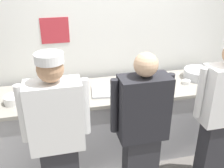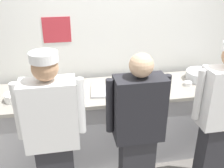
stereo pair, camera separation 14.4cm
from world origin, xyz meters
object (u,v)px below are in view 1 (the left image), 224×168
(chef_near_left, at_px, (58,137))
(plate_stack_front, at_px, (14,100))
(squeeze_bottle_primary, at_px, (29,95))
(deli_cup, at_px, (156,80))
(chef_center, at_px, (142,129))
(ramekin_yellow_sauce, at_px, (186,82))
(chef_far_right, at_px, (222,113))
(ramekin_red_sauce, at_px, (140,92))
(plate_stack_rear, at_px, (44,90))
(mixing_bowl_steel, at_px, (199,74))
(sheet_tray, at_px, (110,91))

(chef_near_left, relative_size, plate_stack_front, 8.26)
(squeeze_bottle_primary, bearing_deg, chef_near_left, -67.98)
(chef_near_left, xyz_separation_m, squeeze_bottle_primary, (-0.26, 0.64, 0.13))
(deli_cup, bearing_deg, plate_stack_front, -176.25)
(chef_center, height_order, ramekin_yellow_sauce, chef_center)
(chef_center, relative_size, chef_far_right, 0.98)
(squeeze_bottle_primary, bearing_deg, chef_far_right, -17.64)
(plate_stack_front, relative_size, ramekin_red_sauce, 2.11)
(chef_center, height_order, squeeze_bottle_primary, chef_center)
(chef_near_left, relative_size, deli_cup, 18.39)
(plate_stack_rear, bearing_deg, plate_stack_front, -148.19)
(chef_near_left, height_order, squeeze_bottle_primary, chef_near_left)
(squeeze_bottle_primary, bearing_deg, plate_stack_front, 168.93)
(plate_stack_front, xyz_separation_m, mixing_bowl_steel, (2.27, 0.15, 0.01))
(chef_far_right, relative_size, plate_stack_front, 8.16)
(chef_near_left, relative_size, ramekin_yellow_sauce, 16.89)
(sheet_tray, xyz_separation_m, deli_cup, (0.61, 0.09, 0.03))
(chef_far_right, height_order, ramekin_yellow_sauce, chef_far_right)
(plate_stack_rear, bearing_deg, chef_near_left, -82.78)
(plate_stack_rear, xyz_separation_m, mixing_bowl_steel, (1.96, -0.04, 0.03))
(squeeze_bottle_primary, height_order, deli_cup, squeeze_bottle_primary)
(ramekin_yellow_sauce, xyz_separation_m, deli_cup, (-0.36, 0.09, 0.02))
(chef_center, relative_size, ramekin_red_sauce, 16.93)
(chef_near_left, xyz_separation_m, mixing_bowl_steel, (1.85, 0.82, 0.09))
(mixing_bowl_steel, xyz_separation_m, ramekin_yellow_sauce, (-0.25, -0.13, -0.03))
(sheet_tray, relative_size, deli_cup, 4.68)
(chef_near_left, distance_m, deli_cup, 1.47)
(chef_near_left, relative_size, chef_far_right, 1.01)
(plate_stack_rear, height_order, sheet_tray, plate_stack_rear)
(chef_center, xyz_separation_m, plate_stack_front, (-1.20, 0.69, 0.11))
(plate_stack_front, height_order, ramekin_red_sauce, plate_stack_front)
(plate_stack_front, xyz_separation_m, ramekin_red_sauce, (1.37, -0.10, -0.02))
(sheet_tray, height_order, squeeze_bottle_primary, squeeze_bottle_primary)
(sheet_tray, distance_m, deli_cup, 0.61)
(plate_stack_front, bearing_deg, squeeze_bottle_primary, -11.07)
(plate_stack_rear, bearing_deg, mixing_bowl_steel, -1.27)
(chef_far_right, bearing_deg, mixing_bowl_steel, 76.32)
(chef_near_left, relative_size, mixing_bowl_steel, 4.17)
(mixing_bowl_steel, height_order, deli_cup, mixing_bowl_steel)
(deli_cup, bearing_deg, chef_near_left, -147.83)
(chef_center, bearing_deg, sheet_tray, 101.60)
(deli_cup, bearing_deg, plate_stack_rear, 176.43)
(squeeze_bottle_primary, relative_size, ramekin_red_sauce, 2.10)
(plate_stack_front, relative_size, plate_stack_rear, 1.02)
(sheet_tray, bearing_deg, chef_center, -78.40)
(squeeze_bottle_primary, bearing_deg, mixing_bowl_steel, 4.93)
(ramekin_red_sauce, bearing_deg, plate_stack_front, 175.72)
(plate_stack_rear, distance_m, squeeze_bottle_primary, 0.28)
(chef_near_left, xyz_separation_m, plate_stack_rear, (-0.11, 0.86, 0.06))
(ramekin_red_sauce, bearing_deg, ramekin_yellow_sauce, 10.56)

